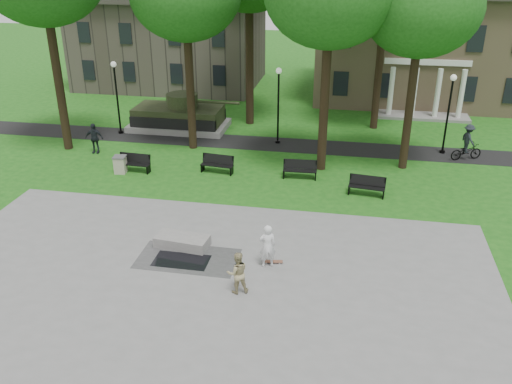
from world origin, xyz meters
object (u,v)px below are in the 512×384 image
at_px(concrete_block, 182,241).
at_px(trash_bin, 120,164).
at_px(cyclist, 467,145).
at_px(park_bench_0, 134,162).
at_px(skateboarder, 267,246).
at_px(friend_watching, 237,273).

distance_m(concrete_block, trash_bin, 9.07).
distance_m(cyclist, park_bench_0, 18.97).
relative_size(skateboarder, trash_bin, 1.88).
distance_m(friend_watching, trash_bin, 13.08).
bearing_deg(cyclist, park_bench_0, 82.75).
bearing_deg(park_bench_0, friend_watching, -48.20).
distance_m(cyclist, trash_bin, 19.72).
xyz_separation_m(concrete_block, friend_watching, (2.95, -2.76, 0.58)).
height_order(friend_watching, park_bench_0, friend_watching).
bearing_deg(trash_bin, cyclist, 16.17).
height_order(cyclist, park_bench_0, cyclist).
height_order(concrete_block, cyclist, cyclist).
distance_m(friend_watching, park_bench_0, 12.91).
distance_m(skateboarder, cyclist, 16.43).
relative_size(concrete_block, trash_bin, 2.29).
bearing_deg(trash_bin, park_bench_0, 26.94).
bearing_deg(park_bench_0, concrete_block, -52.07).
height_order(cyclist, trash_bin, cyclist).
bearing_deg(skateboarder, concrete_block, -32.56).
relative_size(park_bench_0, trash_bin, 1.90).
bearing_deg(friend_watching, park_bench_0, -74.05).
xyz_separation_m(skateboarder, trash_bin, (-9.44, 7.91, -0.43)).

